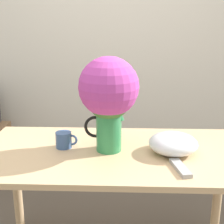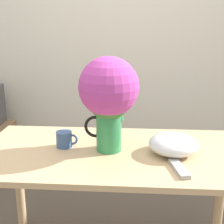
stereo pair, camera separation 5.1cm
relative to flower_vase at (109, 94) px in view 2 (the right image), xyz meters
The scene contains 6 objects.
wall_back 1.48m from the flower_vase, 92.55° to the left, with size 8.00×0.05×2.60m.
table 0.42m from the flower_vase, 18.67° to the right, with size 1.47×0.74×0.76m.
flower_vase is the anchor object (origin of this frame).
coffee_mug 0.36m from the flower_vase, behind, with size 0.12×0.09×0.09m.
white_bowl 0.43m from the flower_vase, ahead, with size 0.26×0.26×0.11m.
remote_control 0.51m from the flower_vase, 32.55° to the right, with size 0.08×0.19×0.02m.
Camera 2 is at (0.19, -1.34, 1.43)m, focal length 50.00 mm.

